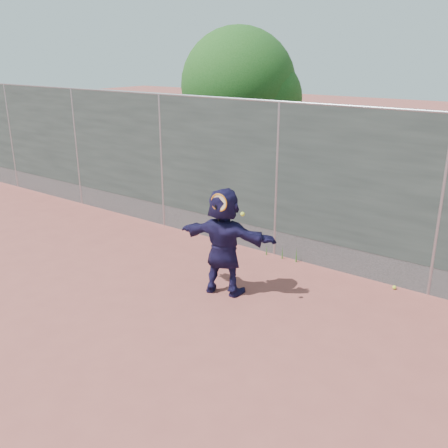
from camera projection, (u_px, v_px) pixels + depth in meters
The scene contains 7 objects.
ground at pixel (153, 327), 7.40m from camera, with size 80.00×80.00×0.00m, color #9E4C42.
player at pixel (224, 241), 8.19m from camera, with size 1.69×0.54×1.82m, color #1A163D.
ball_ground at pixel (394, 287), 8.55m from camera, with size 0.07×0.07×0.07m, color #C4D830.
fence at pixel (277, 177), 9.55m from camera, with size 20.00×0.06×3.03m.
swing_action at pixel (221, 205), 7.75m from camera, with size 0.66×0.16×0.51m.
tree_left at pixel (244, 89), 13.02m from camera, with size 3.15×3.00×4.53m.
weed_clump at pixel (284, 253), 9.77m from camera, with size 0.68×0.07×0.30m.
Camera 1 is at (4.69, -4.61, 3.86)m, focal length 40.00 mm.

